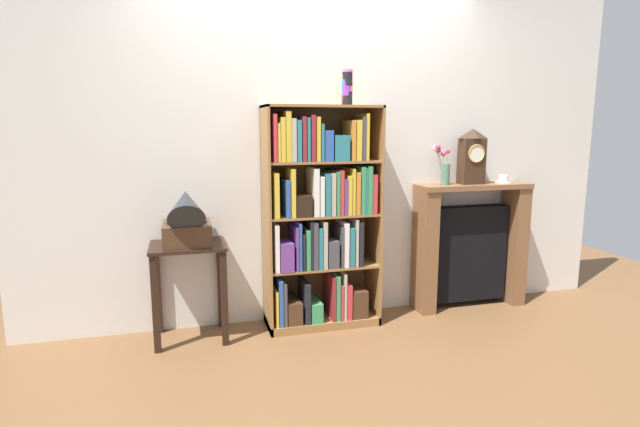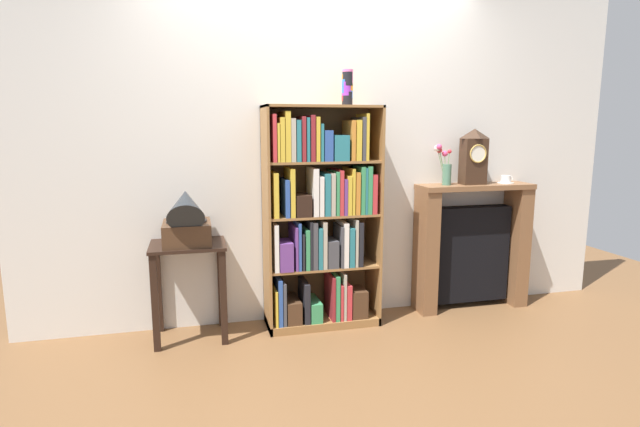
# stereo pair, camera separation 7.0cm
# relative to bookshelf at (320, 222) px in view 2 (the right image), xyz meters

# --- Properties ---
(ground_plane) EXTENTS (7.68, 6.40, 0.02)m
(ground_plane) POSITION_rel_bookshelf_xyz_m (0.01, -0.05, -0.80)
(ground_plane) COLOR brown
(wall_back) EXTENTS (4.68, 0.08, 2.60)m
(wall_back) POSITION_rel_bookshelf_xyz_m (0.17, 0.23, 0.51)
(wall_back) COLOR silver
(wall_back) RESTS_ON ground
(bookshelf) EXTENTS (0.83, 0.34, 1.62)m
(bookshelf) POSITION_rel_bookshelf_xyz_m (0.00, 0.00, 0.00)
(bookshelf) COLOR olive
(bookshelf) RESTS_ON ground
(cup_stack) EXTENTS (0.08, 0.08, 0.25)m
(cup_stack) POSITION_rel_bookshelf_xyz_m (0.20, 0.01, 0.96)
(cup_stack) COLOR black
(cup_stack) RESTS_ON bookshelf
(side_table_left) EXTENTS (0.51, 0.40, 0.68)m
(side_table_left) POSITION_rel_bookshelf_xyz_m (-0.94, -0.02, -0.30)
(side_table_left) COLOR black
(side_table_left) RESTS_ON ground
(gramophone) EXTENTS (0.32, 0.46, 0.46)m
(gramophone) POSITION_rel_bookshelf_xyz_m (-0.94, -0.07, 0.07)
(gramophone) COLOR #472D1C
(gramophone) RESTS_ON side_table_left
(fireplace_mantel) EXTENTS (0.94, 0.26, 1.02)m
(fireplace_mantel) POSITION_rel_bookshelf_xyz_m (1.29, 0.07, -0.28)
(fireplace_mantel) COLOR brown
(fireplace_mantel) RESTS_ON ground
(mantel_clock) EXTENTS (0.19, 0.13, 0.44)m
(mantel_clock) POSITION_rel_bookshelf_xyz_m (1.26, 0.05, 0.45)
(mantel_clock) COLOR #382316
(mantel_clock) RESTS_ON fireplace_mantel
(flower_vase) EXTENTS (0.13, 0.11, 0.32)m
(flower_vase) POSITION_rel_bookshelf_xyz_m (1.02, 0.07, 0.39)
(flower_vase) COLOR #4C7A60
(flower_vase) RESTS_ON fireplace_mantel
(teacup_with_saucer) EXTENTS (0.13, 0.13, 0.06)m
(teacup_with_saucer) POSITION_rel_bookshelf_xyz_m (1.56, 0.05, 0.26)
(teacup_with_saucer) COLOR white
(teacup_with_saucer) RESTS_ON fireplace_mantel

